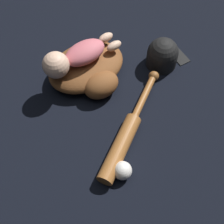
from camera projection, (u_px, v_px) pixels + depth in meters
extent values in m
plane|color=black|center=(88.00, 75.00, 1.38)|extent=(6.00, 6.00, 0.00)
ellipsoid|color=brown|center=(86.00, 67.00, 1.35)|extent=(0.39, 0.32, 0.10)
ellipsoid|color=brown|center=(101.00, 85.00, 1.29)|extent=(0.18, 0.15, 0.10)
ellipsoid|color=#D16670|center=(84.00, 53.00, 1.27)|extent=(0.21, 0.15, 0.07)
sphere|color=beige|center=(56.00, 65.00, 1.21)|extent=(0.11, 0.11, 0.11)
ellipsoid|color=beige|center=(114.00, 46.00, 1.32)|extent=(0.08, 0.05, 0.04)
ellipsoid|color=beige|center=(106.00, 38.00, 1.34)|extent=(0.08, 0.05, 0.04)
cylinder|color=#9E602D|center=(120.00, 148.00, 1.16)|extent=(0.25, 0.24, 0.06)
cylinder|color=#9E602D|center=(144.00, 96.00, 1.29)|extent=(0.19, 0.18, 0.03)
sphere|color=brown|center=(154.00, 76.00, 1.34)|extent=(0.04, 0.04, 0.04)
sphere|color=white|center=(123.00, 171.00, 1.11)|extent=(0.07, 0.07, 0.07)
cylinder|color=black|center=(162.00, 58.00, 1.39)|extent=(0.14, 0.14, 0.07)
sphere|color=black|center=(163.00, 53.00, 1.36)|extent=(0.14, 0.14, 0.14)
cube|color=black|center=(178.00, 55.00, 1.44)|extent=(0.07, 0.12, 0.01)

